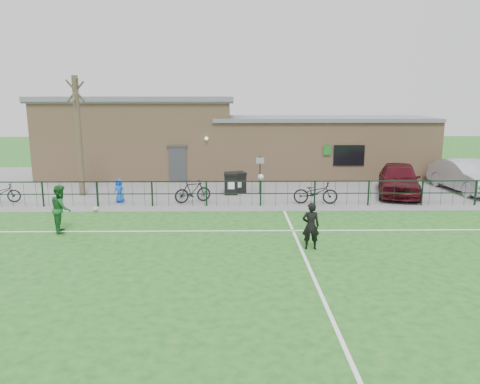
{
  "coord_description": "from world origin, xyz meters",
  "views": [
    {
      "loc": [
        -0.27,
        -13.07,
        5.07
      ],
      "look_at": [
        0.0,
        5.0,
        1.3
      ],
      "focal_mm": 35.0,
      "sensor_mm": 36.0,
      "label": 1
    }
  ],
  "objects_px": {
    "wheelie_bin_right": "(231,184)",
    "bicycle_e": "(316,192)",
    "bare_tree": "(79,137)",
    "outfield_player": "(61,209)",
    "spectator_child": "(119,191)",
    "car_maroon": "(399,179)",
    "wheelie_bin_left": "(238,183)",
    "sign_post": "(260,175)",
    "bicycle_a": "(0,193)",
    "car_silver": "(466,176)",
    "ball_ground": "(96,209)",
    "bicycle_d": "(193,191)"
  },
  "relations": [
    {
      "from": "sign_post",
      "to": "bicycle_d",
      "type": "height_order",
      "value": "sign_post"
    },
    {
      "from": "car_maroon",
      "to": "ball_ground",
      "type": "relative_size",
      "value": 20.72
    },
    {
      "from": "wheelie_bin_left",
      "to": "outfield_player",
      "type": "relative_size",
      "value": 0.55
    },
    {
      "from": "car_maroon",
      "to": "spectator_child",
      "type": "bearing_deg",
      "value": -157.15
    },
    {
      "from": "bare_tree",
      "to": "bicycle_a",
      "type": "bearing_deg",
      "value": -152.8
    },
    {
      "from": "wheelie_bin_right",
      "to": "sign_post",
      "type": "xyz_separation_m",
      "value": [
        1.48,
        -0.09,
        0.48
      ]
    },
    {
      "from": "spectator_child",
      "to": "outfield_player",
      "type": "bearing_deg",
      "value": -82.49
    },
    {
      "from": "sign_post",
      "to": "outfield_player",
      "type": "bearing_deg",
      "value": -140.02
    },
    {
      "from": "bare_tree",
      "to": "spectator_child",
      "type": "distance_m",
      "value": 3.75
    },
    {
      "from": "sign_post",
      "to": "bicycle_e",
      "type": "height_order",
      "value": "sign_post"
    },
    {
      "from": "car_silver",
      "to": "spectator_child",
      "type": "bearing_deg",
      "value": -178.46
    },
    {
      "from": "car_silver",
      "to": "spectator_child",
      "type": "height_order",
      "value": "car_silver"
    },
    {
      "from": "car_silver",
      "to": "sign_post",
      "type": "bearing_deg",
      "value": 176.9
    },
    {
      "from": "car_maroon",
      "to": "outfield_player",
      "type": "bearing_deg",
      "value": -140.52
    },
    {
      "from": "wheelie_bin_left",
      "to": "car_silver",
      "type": "height_order",
      "value": "car_silver"
    },
    {
      "from": "bicycle_e",
      "to": "wheelie_bin_left",
      "type": "bearing_deg",
      "value": 57.32
    },
    {
      "from": "bare_tree",
      "to": "ball_ground",
      "type": "relative_size",
      "value": 25.48
    },
    {
      "from": "sign_post",
      "to": "bicycle_a",
      "type": "xyz_separation_m",
      "value": [
        -12.44,
        -1.78,
        -0.52
      ]
    },
    {
      "from": "bicycle_a",
      "to": "outfield_player",
      "type": "height_order",
      "value": "outfield_player"
    },
    {
      "from": "wheelie_bin_right",
      "to": "bicycle_e",
      "type": "bearing_deg",
      "value": -29.61
    },
    {
      "from": "wheelie_bin_right",
      "to": "bicycle_a",
      "type": "height_order",
      "value": "wheelie_bin_right"
    },
    {
      "from": "sign_post",
      "to": "wheelie_bin_left",
      "type": "bearing_deg",
      "value": 154.57
    },
    {
      "from": "sign_post",
      "to": "outfield_player",
      "type": "distance_m",
      "value": 10.21
    },
    {
      "from": "bicycle_d",
      "to": "outfield_player",
      "type": "xyz_separation_m",
      "value": [
        -4.52,
        -4.76,
        0.33
      ]
    },
    {
      "from": "sign_post",
      "to": "car_maroon",
      "type": "bearing_deg",
      "value": -2.1
    },
    {
      "from": "bicycle_a",
      "to": "ball_ground",
      "type": "height_order",
      "value": "bicycle_a"
    },
    {
      "from": "wheelie_bin_right",
      "to": "car_maroon",
      "type": "relative_size",
      "value": 0.21
    },
    {
      "from": "bicycle_a",
      "to": "car_maroon",
      "type": "bearing_deg",
      "value": -98.27
    },
    {
      "from": "sign_post",
      "to": "spectator_child",
      "type": "height_order",
      "value": "sign_post"
    },
    {
      "from": "wheelie_bin_left",
      "to": "wheelie_bin_right",
      "type": "bearing_deg",
      "value": -148.51
    },
    {
      "from": "car_maroon",
      "to": "bicycle_a",
      "type": "bearing_deg",
      "value": -158.96
    },
    {
      "from": "bicycle_d",
      "to": "ball_ground",
      "type": "bearing_deg",
      "value": 88.88
    },
    {
      "from": "bare_tree",
      "to": "bicycle_e",
      "type": "xyz_separation_m",
      "value": [
        11.61,
        -2.11,
        -2.44
      ]
    },
    {
      "from": "ball_ground",
      "to": "bicycle_d",
      "type": "bearing_deg",
      "value": 22.64
    },
    {
      "from": "bare_tree",
      "to": "car_maroon",
      "type": "distance_m",
      "value": 16.35
    },
    {
      "from": "wheelie_bin_left",
      "to": "bicycle_a",
      "type": "bearing_deg",
      "value": 173.25
    },
    {
      "from": "bare_tree",
      "to": "outfield_player",
      "type": "height_order",
      "value": "bare_tree"
    },
    {
      "from": "bicycle_d",
      "to": "car_silver",
      "type": "bearing_deg",
      "value": -104.44
    },
    {
      "from": "bare_tree",
      "to": "ball_ground",
      "type": "bearing_deg",
      "value": -64.42
    },
    {
      "from": "bare_tree",
      "to": "bicycle_e",
      "type": "distance_m",
      "value": 12.05
    },
    {
      "from": "bare_tree",
      "to": "wheelie_bin_left",
      "type": "height_order",
      "value": "bare_tree"
    },
    {
      "from": "bicycle_e",
      "to": "sign_post",
      "type": "bearing_deg",
      "value": 53.12
    },
    {
      "from": "wheelie_bin_left",
      "to": "bicycle_e",
      "type": "relative_size",
      "value": 0.48
    },
    {
      "from": "outfield_player",
      "to": "wheelie_bin_right",
      "type": "bearing_deg",
      "value": -62.1
    },
    {
      "from": "bare_tree",
      "to": "bicycle_d",
      "type": "relative_size",
      "value": 3.33
    },
    {
      "from": "bicycle_e",
      "to": "car_maroon",
      "type": "bearing_deg",
      "value": -63.19
    },
    {
      "from": "bicycle_d",
      "to": "spectator_child",
      "type": "height_order",
      "value": "spectator_child"
    },
    {
      "from": "spectator_child",
      "to": "bare_tree",
      "type": "bearing_deg",
      "value": 163.0
    },
    {
      "from": "car_maroon",
      "to": "bicycle_e",
      "type": "xyz_separation_m",
      "value": [
        -4.59,
        -1.92,
        -0.29
      ]
    },
    {
      "from": "wheelie_bin_left",
      "to": "outfield_player",
      "type": "bearing_deg",
      "value": -151.73
    }
  ]
}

